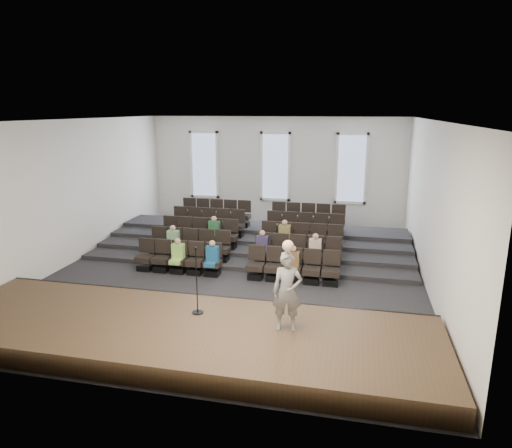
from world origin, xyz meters
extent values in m
plane|color=black|center=(0.00, 0.00, 0.00)|extent=(14.00, 14.00, 0.00)
cube|color=white|center=(0.00, 0.00, 5.01)|extent=(12.00, 14.00, 0.02)
cube|color=silver|center=(0.00, 7.02, 2.50)|extent=(12.00, 0.04, 5.00)
cube|color=silver|center=(0.00, -7.02, 2.50)|extent=(12.00, 0.04, 5.00)
cube|color=silver|center=(-6.02, 0.00, 2.50)|extent=(0.04, 14.00, 5.00)
cube|color=silver|center=(6.02, 0.00, 2.50)|extent=(0.04, 14.00, 5.00)
cube|color=#3E2F1A|center=(0.00, -5.10, 0.25)|extent=(11.80, 3.60, 0.50)
cube|color=black|center=(0.00, -3.33, 0.25)|extent=(11.80, 0.06, 0.52)
cube|color=black|center=(0.00, 2.33, 0.07)|extent=(11.80, 4.80, 0.15)
cube|color=black|center=(0.00, 2.85, 0.15)|extent=(11.80, 3.75, 0.30)
cube|color=black|center=(0.00, 3.38, 0.22)|extent=(11.80, 2.70, 0.45)
cube|color=black|center=(0.00, 3.90, 0.30)|extent=(11.80, 1.65, 0.60)
cube|color=black|center=(-3.13, -0.60, 0.10)|extent=(0.47, 0.43, 0.20)
cube|color=black|center=(-3.13, -0.60, 0.41)|extent=(0.55, 0.50, 0.19)
cube|color=black|center=(-3.13, -0.39, 0.82)|extent=(0.55, 0.08, 0.50)
cube|color=black|center=(-2.53, -0.60, 0.10)|extent=(0.47, 0.43, 0.20)
cube|color=black|center=(-2.53, -0.60, 0.41)|extent=(0.55, 0.50, 0.19)
cube|color=black|center=(-2.53, -0.39, 0.82)|extent=(0.55, 0.08, 0.50)
cube|color=black|center=(-1.93, -0.60, 0.10)|extent=(0.47, 0.43, 0.20)
cube|color=black|center=(-1.93, -0.60, 0.41)|extent=(0.55, 0.50, 0.19)
cube|color=black|center=(-1.93, -0.39, 0.82)|extent=(0.55, 0.08, 0.50)
cube|color=black|center=(-1.33, -0.60, 0.10)|extent=(0.47, 0.43, 0.20)
cube|color=black|center=(-1.33, -0.60, 0.41)|extent=(0.55, 0.50, 0.19)
cube|color=black|center=(-1.33, -0.39, 0.82)|extent=(0.55, 0.08, 0.50)
cube|color=black|center=(-0.73, -0.60, 0.10)|extent=(0.47, 0.43, 0.20)
cube|color=black|center=(-0.73, -0.60, 0.41)|extent=(0.55, 0.50, 0.19)
cube|color=black|center=(-0.73, -0.39, 0.82)|extent=(0.55, 0.08, 0.50)
cube|color=black|center=(0.73, -0.60, 0.10)|extent=(0.47, 0.43, 0.20)
cube|color=black|center=(0.73, -0.60, 0.41)|extent=(0.55, 0.50, 0.19)
cube|color=black|center=(0.73, -0.39, 0.82)|extent=(0.55, 0.08, 0.50)
cube|color=black|center=(1.33, -0.60, 0.10)|extent=(0.47, 0.43, 0.20)
cube|color=black|center=(1.33, -0.60, 0.41)|extent=(0.55, 0.50, 0.19)
cube|color=black|center=(1.33, -0.39, 0.82)|extent=(0.55, 0.08, 0.50)
cube|color=black|center=(1.93, -0.60, 0.10)|extent=(0.47, 0.43, 0.20)
cube|color=black|center=(1.93, -0.60, 0.41)|extent=(0.55, 0.50, 0.19)
cube|color=black|center=(1.93, -0.39, 0.82)|extent=(0.55, 0.08, 0.50)
cube|color=black|center=(2.53, -0.60, 0.10)|extent=(0.47, 0.43, 0.20)
cube|color=black|center=(2.53, -0.60, 0.41)|extent=(0.55, 0.50, 0.19)
cube|color=black|center=(2.53, -0.39, 0.82)|extent=(0.55, 0.08, 0.50)
cube|color=black|center=(3.13, -0.60, 0.10)|extent=(0.47, 0.43, 0.20)
cube|color=black|center=(3.13, -0.60, 0.41)|extent=(0.55, 0.50, 0.19)
cube|color=black|center=(3.13, -0.39, 0.82)|extent=(0.55, 0.08, 0.50)
cube|color=black|center=(-3.13, 0.45, 0.25)|extent=(0.47, 0.43, 0.20)
cube|color=black|center=(-3.13, 0.45, 0.56)|extent=(0.55, 0.50, 0.19)
cube|color=black|center=(-3.13, 0.66, 0.97)|extent=(0.55, 0.08, 0.50)
cube|color=black|center=(-2.53, 0.45, 0.25)|extent=(0.47, 0.43, 0.20)
cube|color=black|center=(-2.53, 0.45, 0.56)|extent=(0.55, 0.50, 0.19)
cube|color=black|center=(-2.53, 0.66, 0.97)|extent=(0.55, 0.08, 0.50)
cube|color=black|center=(-1.93, 0.45, 0.25)|extent=(0.47, 0.43, 0.20)
cube|color=black|center=(-1.93, 0.45, 0.56)|extent=(0.55, 0.50, 0.19)
cube|color=black|center=(-1.93, 0.66, 0.97)|extent=(0.55, 0.08, 0.50)
cube|color=black|center=(-1.33, 0.45, 0.25)|extent=(0.47, 0.43, 0.20)
cube|color=black|center=(-1.33, 0.45, 0.56)|extent=(0.55, 0.50, 0.19)
cube|color=black|center=(-1.33, 0.66, 0.97)|extent=(0.55, 0.08, 0.50)
cube|color=black|center=(-0.73, 0.45, 0.25)|extent=(0.47, 0.43, 0.20)
cube|color=black|center=(-0.73, 0.45, 0.56)|extent=(0.55, 0.50, 0.19)
cube|color=black|center=(-0.73, 0.66, 0.97)|extent=(0.55, 0.08, 0.50)
cube|color=black|center=(0.73, 0.45, 0.25)|extent=(0.47, 0.43, 0.20)
cube|color=black|center=(0.73, 0.45, 0.56)|extent=(0.55, 0.50, 0.19)
cube|color=black|center=(0.73, 0.66, 0.97)|extent=(0.55, 0.08, 0.50)
cube|color=black|center=(1.33, 0.45, 0.25)|extent=(0.47, 0.43, 0.20)
cube|color=black|center=(1.33, 0.45, 0.56)|extent=(0.55, 0.50, 0.19)
cube|color=black|center=(1.33, 0.66, 0.97)|extent=(0.55, 0.08, 0.50)
cube|color=black|center=(1.93, 0.45, 0.25)|extent=(0.47, 0.43, 0.20)
cube|color=black|center=(1.93, 0.45, 0.56)|extent=(0.55, 0.50, 0.19)
cube|color=black|center=(1.93, 0.66, 0.97)|extent=(0.55, 0.08, 0.50)
cube|color=black|center=(2.53, 0.45, 0.25)|extent=(0.47, 0.43, 0.20)
cube|color=black|center=(2.53, 0.45, 0.56)|extent=(0.55, 0.50, 0.19)
cube|color=black|center=(2.53, 0.66, 0.97)|extent=(0.55, 0.08, 0.50)
cube|color=black|center=(3.13, 0.45, 0.25)|extent=(0.47, 0.43, 0.20)
cube|color=black|center=(3.13, 0.45, 0.56)|extent=(0.55, 0.50, 0.19)
cube|color=black|center=(3.13, 0.66, 0.97)|extent=(0.55, 0.08, 0.50)
cube|color=black|center=(-3.13, 1.50, 0.40)|extent=(0.47, 0.42, 0.20)
cube|color=black|center=(-3.13, 1.50, 0.71)|extent=(0.55, 0.50, 0.19)
cube|color=black|center=(-3.13, 1.71, 1.12)|extent=(0.55, 0.08, 0.50)
cube|color=black|center=(-2.53, 1.50, 0.40)|extent=(0.47, 0.42, 0.20)
cube|color=black|center=(-2.53, 1.50, 0.71)|extent=(0.55, 0.50, 0.19)
cube|color=black|center=(-2.53, 1.71, 1.12)|extent=(0.55, 0.08, 0.50)
cube|color=black|center=(-1.93, 1.50, 0.40)|extent=(0.47, 0.42, 0.20)
cube|color=black|center=(-1.93, 1.50, 0.71)|extent=(0.55, 0.50, 0.19)
cube|color=black|center=(-1.93, 1.71, 1.12)|extent=(0.55, 0.08, 0.50)
cube|color=black|center=(-1.33, 1.50, 0.40)|extent=(0.47, 0.42, 0.20)
cube|color=black|center=(-1.33, 1.50, 0.71)|extent=(0.55, 0.50, 0.19)
cube|color=black|center=(-1.33, 1.71, 1.12)|extent=(0.55, 0.08, 0.50)
cube|color=black|center=(-0.73, 1.50, 0.40)|extent=(0.47, 0.42, 0.20)
cube|color=black|center=(-0.73, 1.50, 0.71)|extent=(0.55, 0.50, 0.19)
cube|color=black|center=(-0.73, 1.71, 1.12)|extent=(0.55, 0.08, 0.50)
cube|color=black|center=(0.73, 1.50, 0.40)|extent=(0.47, 0.42, 0.20)
cube|color=black|center=(0.73, 1.50, 0.71)|extent=(0.55, 0.50, 0.19)
cube|color=black|center=(0.73, 1.71, 1.12)|extent=(0.55, 0.08, 0.50)
cube|color=black|center=(1.33, 1.50, 0.40)|extent=(0.47, 0.42, 0.20)
cube|color=black|center=(1.33, 1.50, 0.71)|extent=(0.55, 0.50, 0.19)
cube|color=black|center=(1.33, 1.71, 1.12)|extent=(0.55, 0.08, 0.50)
cube|color=black|center=(1.93, 1.50, 0.40)|extent=(0.47, 0.42, 0.20)
cube|color=black|center=(1.93, 1.50, 0.71)|extent=(0.55, 0.50, 0.19)
cube|color=black|center=(1.93, 1.71, 1.12)|extent=(0.55, 0.08, 0.50)
cube|color=black|center=(2.53, 1.50, 0.40)|extent=(0.47, 0.42, 0.20)
cube|color=black|center=(2.53, 1.50, 0.71)|extent=(0.55, 0.50, 0.19)
cube|color=black|center=(2.53, 1.71, 1.12)|extent=(0.55, 0.08, 0.50)
cube|color=black|center=(3.13, 1.50, 0.40)|extent=(0.47, 0.42, 0.20)
cube|color=black|center=(3.13, 1.50, 0.71)|extent=(0.55, 0.50, 0.19)
cube|color=black|center=(3.13, 1.71, 1.12)|extent=(0.55, 0.08, 0.50)
cube|color=black|center=(-3.13, 2.55, 0.55)|extent=(0.47, 0.42, 0.20)
cube|color=black|center=(-3.13, 2.55, 0.86)|extent=(0.55, 0.50, 0.19)
cube|color=black|center=(-3.13, 2.76, 1.27)|extent=(0.55, 0.08, 0.50)
cube|color=black|center=(-2.53, 2.55, 0.55)|extent=(0.47, 0.42, 0.20)
cube|color=black|center=(-2.53, 2.55, 0.86)|extent=(0.55, 0.50, 0.19)
cube|color=black|center=(-2.53, 2.76, 1.27)|extent=(0.55, 0.08, 0.50)
cube|color=black|center=(-1.93, 2.55, 0.55)|extent=(0.47, 0.42, 0.20)
cube|color=black|center=(-1.93, 2.55, 0.86)|extent=(0.55, 0.50, 0.19)
cube|color=black|center=(-1.93, 2.76, 1.27)|extent=(0.55, 0.08, 0.50)
cube|color=black|center=(-1.33, 2.55, 0.55)|extent=(0.47, 0.42, 0.20)
cube|color=black|center=(-1.33, 2.55, 0.86)|extent=(0.55, 0.50, 0.19)
cube|color=black|center=(-1.33, 2.76, 1.27)|extent=(0.55, 0.08, 0.50)
cube|color=black|center=(-0.73, 2.55, 0.55)|extent=(0.47, 0.42, 0.20)
cube|color=black|center=(-0.73, 2.55, 0.86)|extent=(0.55, 0.50, 0.19)
cube|color=black|center=(-0.73, 2.76, 1.27)|extent=(0.55, 0.08, 0.50)
cube|color=black|center=(0.73, 2.55, 0.55)|extent=(0.47, 0.42, 0.20)
cube|color=black|center=(0.73, 2.55, 0.86)|extent=(0.55, 0.50, 0.19)
cube|color=black|center=(0.73, 2.76, 1.27)|extent=(0.55, 0.08, 0.50)
cube|color=black|center=(1.33, 2.55, 0.55)|extent=(0.47, 0.42, 0.20)
cube|color=black|center=(1.33, 2.55, 0.86)|extent=(0.55, 0.50, 0.19)
cube|color=black|center=(1.33, 2.76, 1.27)|extent=(0.55, 0.08, 0.50)
cube|color=black|center=(1.93, 2.55, 0.55)|extent=(0.47, 0.42, 0.20)
cube|color=black|center=(1.93, 2.55, 0.86)|extent=(0.55, 0.50, 0.19)
cube|color=black|center=(1.93, 2.76, 1.27)|extent=(0.55, 0.08, 0.50)
cube|color=black|center=(2.53, 2.55, 0.55)|extent=(0.47, 0.42, 0.20)
cube|color=black|center=(2.53, 2.55, 0.86)|extent=(0.55, 0.50, 0.19)
cube|color=black|center=(2.53, 2.76, 1.27)|extent=(0.55, 0.08, 0.50)
cube|color=black|center=(3.13, 2.55, 0.55)|extent=(0.47, 0.42, 0.20)
cube|color=black|center=(3.13, 2.55, 0.86)|extent=(0.55, 0.50, 0.19)
cube|color=black|center=(3.13, 2.76, 1.27)|extent=(0.55, 0.08, 0.50)
cube|color=black|center=(-3.13, 3.60, 0.70)|extent=(0.47, 0.42, 0.20)
cube|color=black|center=(-3.13, 3.60, 1.01)|extent=(0.55, 0.50, 0.19)
cube|color=black|center=(-3.13, 3.81, 1.42)|extent=(0.55, 0.08, 0.50)
cube|color=black|center=(-2.53, 3.60, 0.70)|extent=(0.47, 0.42, 0.20)
cube|color=black|center=(-2.53, 3.60, 1.01)|extent=(0.55, 0.50, 0.19)
cube|color=black|center=(-2.53, 3.81, 1.42)|extent=(0.55, 0.08, 0.50)
cube|color=black|center=(-1.93, 3.60, 0.70)|extent=(0.47, 0.42, 0.20)
cube|color=black|center=(-1.93, 3.60, 1.01)|extent=(0.55, 0.50, 0.19)
cube|color=black|center=(-1.93, 3.81, 1.42)|extent=(0.55, 0.08, 0.50)
cube|color=black|center=(-1.33, 3.60, 0.70)|extent=(0.47, 0.42, 0.20)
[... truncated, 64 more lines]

